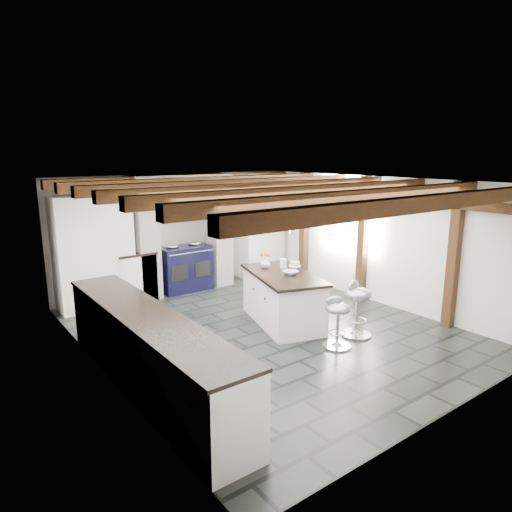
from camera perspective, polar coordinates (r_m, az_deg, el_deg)
ground at (r=7.23m, az=1.27°, el=-9.22°), size 6.00×6.00×0.00m
room_shell at (r=7.74m, az=-8.74°, el=0.40°), size 6.00×6.03×6.00m
range_cooker at (r=9.24m, az=-8.96°, el=-1.40°), size 1.00×0.63×0.99m
kitchen_island at (r=7.39m, az=3.36°, el=-5.22°), size 1.32×1.86×1.11m
bar_stool_near at (r=7.01m, az=12.49°, el=-5.68°), size 0.51×0.51×0.84m
bar_stool_far at (r=6.57m, az=10.17°, el=-7.43°), size 0.47×0.47×0.74m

